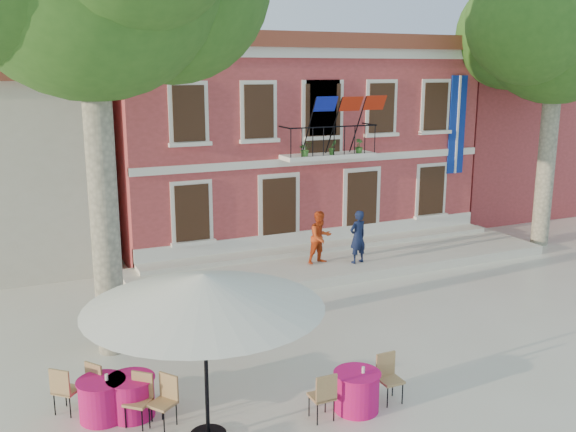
# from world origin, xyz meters

# --- Properties ---
(ground) EXTENTS (90.00, 90.00, 0.00)m
(ground) POSITION_xyz_m (0.00, 0.00, 0.00)
(ground) COLOR beige
(ground) RESTS_ON ground
(main_building) EXTENTS (13.50, 9.59, 7.50)m
(main_building) POSITION_xyz_m (2.00, 9.99, 3.78)
(main_building) COLOR #BD4448
(main_building) RESTS_ON ground
(neighbor_east) EXTENTS (9.40, 9.40, 6.40)m
(neighbor_east) POSITION_xyz_m (14.00, 11.00, 3.22)
(neighbor_east) COLOR #BD4448
(neighbor_east) RESTS_ON ground
(terrace) EXTENTS (14.00, 3.40, 0.30)m
(terrace) POSITION_xyz_m (2.00, 4.40, 0.15)
(terrace) COLOR silver
(terrace) RESTS_ON ground
(plane_tree_east) EXTENTS (5.29, 5.29, 10.40)m
(plane_tree_east) POSITION_xyz_m (9.98, 3.81, 7.67)
(plane_tree_east) COLOR #A59E84
(plane_tree_east) RESTS_ON ground
(patio_umbrella) EXTENTS (4.06, 4.06, 3.02)m
(patio_umbrella) POSITION_xyz_m (-5.09, -3.46, 2.71)
(patio_umbrella) COLOR black
(patio_umbrella) RESTS_ON ground
(pedestrian_navy) EXTENTS (0.69, 0.52, 1.70)m
(pedestrian_navy) POSITION_xyz_m (2.11, 3.68, 1.15)
(pedestrian_navy) COLOR #101938
(pedestrian_navy) RESTS_ON terrace
(pedestrian_orange) EXTENTS (0.92, 0.77, 1.68)m
(pedestrian_orange) POSITION_xyz_m (1.01, 4.14, 1.14)
(pedestrian_orange) COLOR #C94117
(pedestrian_orange) RESTS_ON terrace
(cafe_table_0) EXTENTS (1.71, 1.59, 0.95)m
(cafe_table_0) POSITION_xyz_m (-6.67, -2.04, 0.42)
(cafe_table_0) COLOR #C11249
(cafe_table_0) RESTS_ON ground
(cafe_table_1) EXTENTS (1.92, 0.90, 0.95)m
(cafe_table_1) POSITION_xyz_m (-2.24, -3.72, 0.42)
(cafe_table_1) COLOR #C11249
(cafe_table_1) RESTS_ON ground
(cafe_table_3) EXTENTS (1.46, 1.81, 0.95)m
(cafe_table_3) POSITION_xyz_m (-6.16, -2.17, 0.42)
(cafe_table_3) COLOR #C11249
(cafe_table_3) RESTS_ON ground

